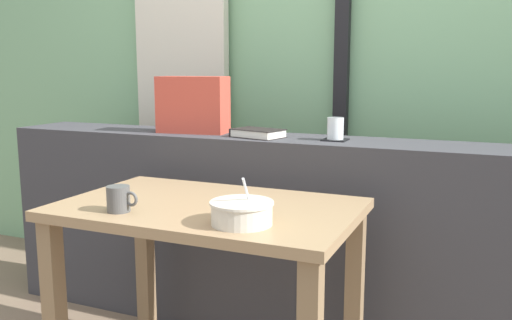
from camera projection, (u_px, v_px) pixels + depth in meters
The scene contains 11 objects.
outdoor_backdrop at pixel (328, 26), 2.80m from camera, with size 4.80×0.08×2.80m, color #7AAD7F.
curtain_left_panel at pixel (182, 56), 3.05m from camera, with size 0.56×0.06×2.50m, color beige.
window_divider_post at pixel (342, 45), 2.72m from camera, with size 0.07×0.05×2.60m, color black.
dark_console_ledge at pixel (288, 236), 2.44m from camera, with size 2.80×0.34×0.89m, color #38383D.
breakfast_table at pixel (208, 240), 1.90m from camera, with size 1.02×0.64×0.72m.
coaster_square at pixel (335, 140), 2.28m from camera, with size 0.10×0.10×0.01m, color black.
juice_glass at pixel (335, 129), 2.27m from camera, with size 0.07×0.07×0.09m.
closed_book at pixel (258, 133), 2.38m from camera, with size 0.24×0.19×0.04m.
throw_pillow at pixel (193, 105), 2.53m from camera, with size 0.32×0.14×0.26m, color #B74233.
soup_bowl at pixel (242, 213), 1.64m from camera, with size 0.19×0.19×0.15m.
ceramic_mug at pixel (119, 199), 1.78m from camera, with size 0.11×0.08×0.08m.
Camera 1 is at (0.80, -1.66, 1.19)m, focal length 38.33 mm.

